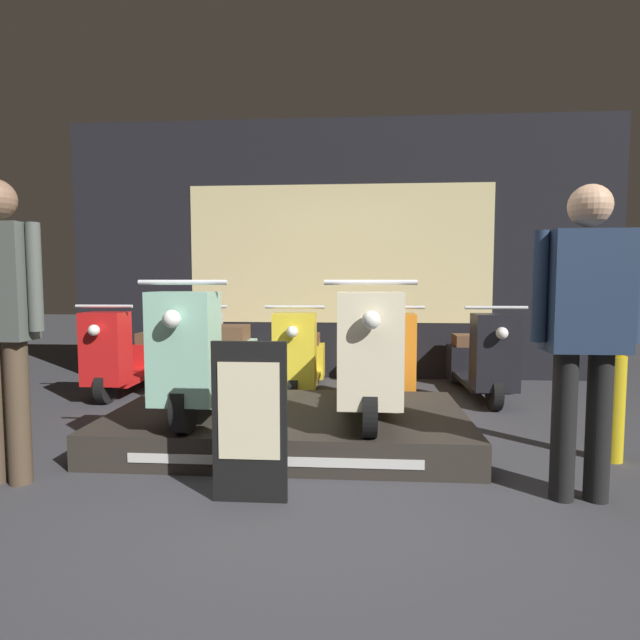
# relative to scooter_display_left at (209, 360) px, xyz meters

# --- Properties ---
(ground_plane) EXTENTS (30.00, 30.00, 0.00)m
(ground_plane) POSITION_rel_scooter_display_left_xyz_m (0.90, -0.95, -0.63)
(ground_plane) COLOR #38383D
(shop_wall_back) EXTENTS (6.79, 0.09, 3.20)m
(shop_wall_back) POSITION_rel_scooter_display_left_xyz_m (0.90, 2.62, 0.97)
(shop_wall_back) COLOR black
(shop_wall_back) RESTS_ON ground_plane
(display_platform) EXTENTS (2.64, 1.45, 0.24)m
(display_platform) POSITION_rel_scooter_display_left_xyz_m (0.59, 0.05, -0.51)
(display_platform) COLOR #2D2823
(display_platform) RESTS_ON ground_plane
(scooter_display_left) EXTENTS (0.57, 1.62, 0.98)m
(scooter_display_left) POSITION_rel_scooter_display_left_xyz_m (0.00, 0.00, 0.00)
(scooter_display_left) COLOR black
(scooter_display_left) RESTS_ON display_platform
(scooter_display_right) EXTENTS (0.57, 1.62, 0.98)m
(scooter_display_right) POSITION_rel_scooter_display_left_xyz_m (1.19, 0.00, 0.00)
(scooter_display_right) COLOR black
(scooter_display_right) RESTS_ON display_platform
(scooter_backrow_0) EXTENTS (0.57, 1.62, 0.98)m
(scooter_backrow_0) POSITION_rel_scooter_display_left_xyz_m (-1.37, 1.64, -0.24)
(scooter_backrow_0) COLOR black
(scooter_backrow_0) RESTS_ON ground_plane
(scooter_backrow_1) EXTENTS (0.57, 1.62, 0.98)m
(scooter_backrow_1) POSITION_rel_scooter_display_left_xyz_m (-0.43, 1.64, -0.24)
(scooter_backrow_1) COLOR black
(scooter_backrow_1) RESTS_ON ground_plane
(scooter_backrow_2) EXTENTS (0.57, 1.62, 0.98)m
(scooter_backrow_2) POSITION_rel_scooter_display_left_xyz_m (0.52, 1.64, -0.24)
(scooter_backrow_2) COLOR black
(scooter_backrow_2) RESTS_ON ground_plane
(scooter_backrow_3) EXTENTS (0.57, 1.62, 0.98)m
(scooter_backrow_3) POSITION_rel_scooter_display_left_xyz_m (1.46, 1.64, -0.24)
(scooter_backrow_3) COLOR black
(scooter_backrow_3) RESTS_ON ground_plane
(scooter_backrow_4) EXTENTS (0.57, 1.62, 0.98)m
(scooter_backrow_4) POSITION_rel_scooter_display_left_xyz_m (2.41, 1.64, -0.24)
(scooter_backrow_4) COLOR black
(scooter_backrow_4) RESTS_ON ground_plane
(person_left_browsing) EXTENTS (0.52, 0.23, 1.80)m
(person_left_browsing) POSITION_rel_scooter_display_left_xyz_m (-0.99, -0.85, 0.42)
(person_left_browsing) COLOR #473828
(person_left_browsing) RESTS_ON ground_plane
(person_right_browsing) EXTENTS (0.57, 0.23, 1.73)m
(person_right_browsing) POSITION_rel_scooter_display_left_xyz_m (2.34, -0.85, 0.39)
(person_right_browsing) COLOR black
(person_right_browsing) RESTS_ON ground_plane
(price_sign_board) EXTENTS (0.41, 0.04, 0.89)m
(price_sign_board) POSITION_rel_scooter_display_left_xyz_m (0.52, -1.00, -0.18)
(price_sign_board) COLOR black
(price_sign_board) RESTS_ON ground_plane
(street_bollard) EXTENTS (0.14, 0.14, 0.82)m
(street_bollard) POSITION_rel_scooter_display_left_xyz_m (2.83, -0.21, -0.22)
(street_bollard) COLOR gold
(street_bollard) RESTS_ON ground_plane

